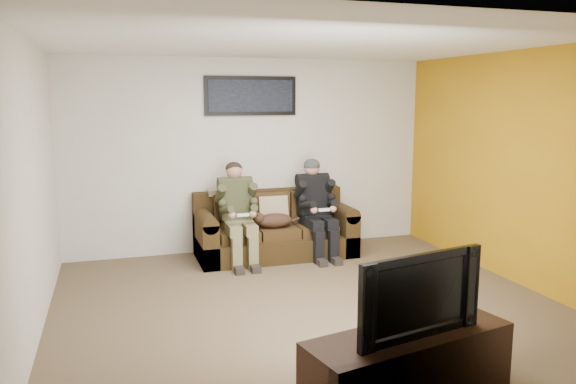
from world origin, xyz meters
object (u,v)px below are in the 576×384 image
object	(u,v)px
person_right	(316,203)
tv_stand	(408,365)
cat	(273,220)
sofa	(274,231)
television	(411,292)
framed_poster	(251,96)
person_left	(237,207)

from	to	relation	value
person_right	tv_stand	size ratio (longest dim) A/B	0.83
person_right	cat	distance (m)	0.62
cat	tv_stand	world-z (taller)	cat
cat	sofa	bearing A→B (deg)	72.23
person_right	television	bearing A→B (deg)	-100.12
sofa	cat	size ratio (longest dim) A/B	3.12
person_right	framed_poster	world-z (taller)	framed_poster
sofa	framed_poster	size ratio (longest dim) A/B	1.64
person_left	cat	distance (m)	0.51
sofa	television	size ratio (longest dim) A/B	2.02
person_right	tv_stand	world-z (taller)	person_right
person_left	sofa	bearing A→B (deg)	17.98
framed_poster	television	size ratio (longest dim) A/B	1.23
person_left	framed_poster	xyz separation A→B (m)	(0.33, 0.56, 1.39)
sofa	person_right	distance (m)	0.68
person_right	television	world-z (taller)	person_right
person_left	television	size ratio (longest dim) A/B	1.24
cat	person_left	bearing A→B (deg)	178.30
framed_poster	person_left	bearing A→B (deg)	-120.19
person_left	tv_stand	xyz separation A→B (m)	(0.41, -3.60, -0.47)
person_right	framed_poster	size ratio (longest dim) A/B	1.02
sofa	person_left	xyz separation A→B (m)	(-0.53, -0.17, 0.39)
person_right	framed_poster	xyz separation A→B (m)	(-0.73, 0.56, 1.39)
sofa	cat	xyz separation A→B (m)	(-0.06, -0.19, 0.19)
television	person_right	bearing A→B (deg)	68.00
television	sofa	bearing A→B (deg)	76.38
person_left	framed_poster	distance (m)	1.54
person_left	person_right	distance (m)	1.06
framed_poster	television	bearing A→B (deg)	-88.83
person_left	framed_poster	bearing A→B (deg)	59.81
television	tv_stand	bearing A→B (deg)	0.00
framed_poster	television	xyz separation A→B (m)	(0.09, -4.17, -1.33)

